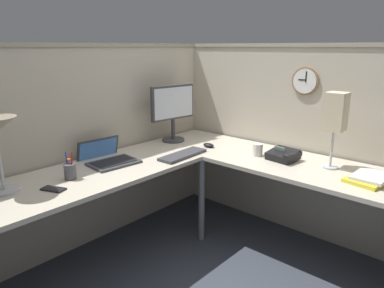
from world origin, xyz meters
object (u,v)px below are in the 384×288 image
(laptop, at_px, (107,158))
(keyboard, at_px, (183,155))
(monitor, at_px, (173,109))
(cell_phone, at_px, (53,189))
(computer_mouse, at_px, (209,145))
(coffee_mug, at_px, (257,150))
(wall_clock, at_px, (305,81))
(office_phone, at_px, (284,156))
(desk_lamp_paper, at_px, (336,114))
(pen_cup, at_px, (70,171))
(book_stack, at_px, (369,178))

(laptop, bearing_deg, keyboard, -36.69)
(monitor, bearing_deg, cell_phone, -168.65)
(monitor, relative_size, computer_mouse, 4.81)
(monitor, relative_size, laptop, 1.22)
(coffee_mug, height_order, wall_clock, wall_clock)
(monitor, distance_m, office_phone, 1.05)
(wall_clock, bearing_deg, desk_lamp_paper, -128.28)
(office_phone, bearing_deg, cell_phone, 152.08)
(monitor, height_order, cell_phone, monitor)
(pen_cup, xyz_separation_m, desk_lamp_paper, (1.32, -1.17, 0.33))
(wall_clock, bearing_deg, monitor, 116.43)
(office_phone, distance_m, book_stack, 0.61)
(computer_mouse, bearing_deg, wall_clock, -54.78)
(computer_mouse, relative_size, coffee_mug, 1.08)
(laptop, distance_m, cell_phone, 0.58)
(desk_lamp_paper, bearing_deg, office_phone, 100.92)
(pen_cup, relative_size, wall_clock, 0.82)
(book_stack, bearing_deg, monitor, 93.91)
(computer_mouse, bearing_deg, office_phone, -82.07)
(pen_cup, height_order, cell_phone, pen_cup)
(keyboard, distance_m, desk_lamp_paper, 1.14)
(cell_phone, bearing_deg, coffee_mug, -43.27)
(monitor, xyz_separation_m, cell_phone, (-1.28, -0.26, -0.29))
(book_stack, distance_m, wall_clock, 0.92)
(monitor, height_order, keyboard, monitor)
(computer_mouse, relative_size, book_stack, 0.33)
(laptop, distance_m, computer_mouse, 0.86)
(pen_cup, bearing_deg, laptop, 19.88)
(office_phone, xyz_separation_m, coffee_mug, (-0.03, 0.21, 0.01))
(pen_cup, distance_m, office_phone, 1.52)
(laptop, height_order, desk_lamp_paper, desk_lamp_paper)
(pen_cup, distance_m, cell_phone, 0.19)
(desk_lamp_paper, relative_size, wall_clock, 2.41)
(computer_mouse, relative_size, wall_clock, 0.47)
(pen_cup, xyz_separation_m, book_stack, (1.23, -1.45, -0.03))
(keyboard, xyz_separation_m, pen_cup, (-0.84, 0.21, 0.04))
(laptop, bearing_deg, coffee_mug, -41.81)
(laptop, height_order, computer_mouse, laptop)
(keyboard, xyz_separation_m, computer_mouse, (0.33, 0.01, 0.01))
(laptop, bearing_deg, cell_phone, -157.56)
(book_stack, relative_size, wall_clock, 1.41)
(computer_mouse, xyz_separation_m, desk_lamp_paper, (0.15, -0.97, 0.37))
(pen_cup, relative_size, office_phone, 0.79)
(monitor, distance_m, computer_mouse, 0.46)
(cell_phone, relative_size, book_stack, 0.46)
(computer_mouse, bearing_deg, monitor, 98.23)
(cell_phone, height_order, book_stack, book_stack)
(laptop, bearing_deg, wall_clock, -37.58)
(desk_lamp_paper, bearing_deg, pen_cup, 138.58)
(keyboard, xyz_separation_m, coffee_mug, (0.40, -0.42, 0.04))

